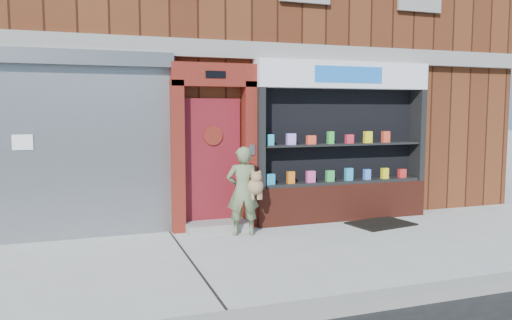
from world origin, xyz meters
name	(u,v)px	position (x,y,z in m)	size (l,w,h in m)	color
ground	(296,253)	(0.00, 0.00, 0.00)	(80.00, 80.00, 0.00)	#9E9E99
curb	(377,301)	(0.00, -2.15, 0.06)	(60.00, 0.30, 0.12)	gray
building	(201,35)	(0.00, 5.99, 4.00)	(12.00, 8.16, 8.00)	#4A2111
shutter_bay	(77,134)	(-3.00, 1.93, 1.72)	(3.10, 0.30, 3.04)	gray
red_door_bay	(214,147)	(-0.75, 1.86, 1.46)	(1.52, 0.58, 2.90)	#5E1710
pharmacy_bay	(342,148)	(1.75, 1.81, 1.37)	(3.50, 0.41, 3.00)	#592015
woman	(244,190)	(-0.40, 1.26, 0.76)	(0.64, 0.46, 1.50)	#5F6E48
doormat	(381,224)	(2.22, 1.17, 0.01)	(1.11, 0.78, 0.03)	black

